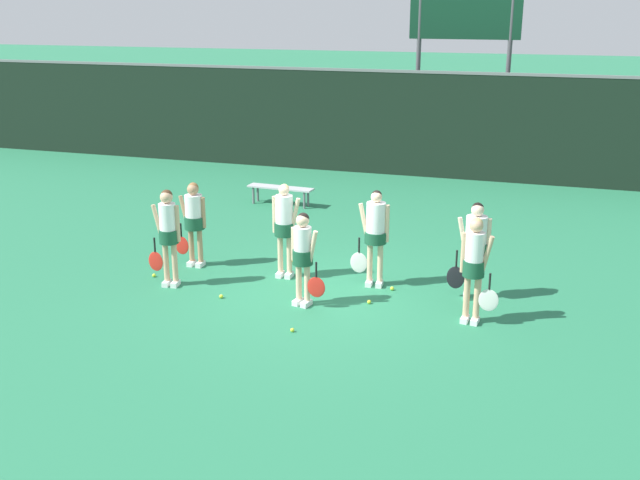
{
  "coord_description": "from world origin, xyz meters",
  "views": [
    {
      "loc": [
        3.87,
        -11.73,
        4.85
      ],
      "look_at": [
        0.03,
        0.1,
        0.93
      ],
      "focal_mm": 42.0,
      "sensor_mm": 36.0,
      "label": 1
    }
  ],
  "objects_px": {
    "tennis_ball_3": "(221,296)",
    "tennis_ball_4": "(392,288)",
    "tennis_ball_2": "(369,302)",
    "player_0": "(168,229)",
    "tennis_ball_5": "(154,275)",
    "tennis_ball_1": "(480,275)",
    "player_4": "(285,223)",
    "bench_courtside": "(280,189)",
    "player_2": "(475,262)",
    "player_1": "(303,252)",
    "player_3": "(194,217)",
    "tennis_ball_0": "(292,330)",
    "scoreboard": "(465,24)",
    "player_5": "(375,230)",
    "player_6": "(475,242)"
  },
  "relations": [
    {
      "from": "tennis_ball_4",
      "to": "player_3",
      "type": "bearing_deg",
      "value": 178.1
    },
    {
      "from": "bench_courtside",
      "to": "tennis_ball_1",
      "type": "bearing_deg",
      "value": -31.54
    },
    {
      "from": "tennis_ball_5",
      "to": "tennis_ball_4",
      "type": "bearing_deg",
      "value": 9.21
    },
    {
      "from": "player_0",
      "to": "player_3",
      "type": "relative_size",
      "value": 1.07
    },
    {
      "from": "player_0",
      "to": "player_6",
      "type": "xyz_separation_m",
      "value": [
        5.26,
        1.05,
        -0.04
      ]
    },
    {
      "from": "tennis_ball_5",
      "to": "player_2",
      "type": "bearing_deg",
      "value": -2.57
    },
    {
      "from": "scoreboard",
      "to": "tennis_ball_2",
      "type": "bearing_deg",
      "value": -89.04
    },
    {
      "from": "scoreboard",
      "to": "tennis_ball_3",
      "type": "height_order",
      "value": "scoreboard"
    },
    {
      "from": "player_5",
      "to": "player_6",
      "type": "xyz_separation_m",
      "value": [
        1.76,
        -0.08,
        -0.03
      ]
    },
    {
      "from": "player_5",
      "to": "tennis_ball_0",
      "type": "xyz_separation_m",
      "value": [
        -0.72,
        -2.36,
        -1.01
      ]
    },
    {
      "from": "player_0",
      "to": "player_4",
      "type": "distance_m",
      "value": 2.1
    },
    {
      "from": "player_2",
      "to": "tennis_ball_1",
      "type": "distance_m",
      "value": 2.35
    },
    {
      "from": "player_3",
      "to": "player_4",
      "type": "distance_m",
      "value": 1.88
    },
    {
      "from": "player_0",
      "to": "tennis_ball_0",
      "type": "xyz_separation_m",
      "value": [
        2.78,
        -1.23,
        -1.02
      ]
    },
    {
      "from": "tennis_ball_0",
      "to": "tennis_ball_5",
      "type": "xyz_separation_m",
      "value": [
        -3.3,
        1.51,
        0.0
      ]
    },
    {
      "from": "player_0",
      "to": "tennis_ball_4",
      "type": "height_order",
      "value": "player_0"
    },
    {
      "from": "player_1",
      "to": "player_0",
      "type": "bearing_deg",
      "value": -171.21
    },
    {
      "from": "tennis_ball_0",
      "to": "player_4",
      "type": "bearing_deg",
      "value": 112.93
    },
    {
      "from": "player_2",
      "to": "scoreboard",
      "type": "bearing_deg",
      "value": 104.62
    },
    {
      "from": "tennis_ball_2",
      "to": "tennis_ball_4",
      "type": "bearing_deg",
      "value": 72.46
    },
    {
      "from": "player_0",
      "to": "tennis_ball_5",
      "type": "distance_m",
      "value": 1.18
    },
    {
      "from": "player_1",
      "to": "player_4",
      "type": "distance_m",
      "value": 1.42
    },
    {
      "from": "player_0",
      "to": "player_1",
      "type": "distance_m",
      "value": 2.59
    },
    {
      "from": "tennis_ball_1",
      "to": "tennis_ball_3",
      "type": "xyz_separation_m",
      "value": [
        -4.15,
        -2.45,
        -0.0
      ]
    },
    {
      "from": "bench_courtside",
      "to": "tennis_ball_4",
      "type": "height_order",
      "value": "bench_courtside"
    },
    {
      "from": "player_6",
      "to": "tennis_ball_1",
      "type": "relative_size",
      "value": 23.77
    },
    {
      "from": "player_5",
      "to": "tennis_ball_4",
      "type": "bearing_deg",
      "value": -25.42
    },
    {
      "from": "tennis_ball_3",
      "to": "player_0",
      "type": "bearing_deg",
      "value": 165.16
    },
    {
      "from": "player_0",
      "to": "player_3",
      "type": "height_order",
      "value": "player_0"
    },
    {
      "from": "tennis_ball_5",
      "to": "tennis_ball_1",
      "type": "bearing_deg",
      "value": 17.9
    },
    {
      "from": "player_0",
      "to": "player_5",
      "type": "xyz_separation_m",
      "value": [
        3.5,
        1.13,
        -0.01
      ]
    },
    {
      "from": "player_4",
      "to": "scoreboard",
      "type": "bearing_deg",
      "value": 80.5
    },
    {
      "from": "player_6",
      "to": "tennis_ball_5",
      "type": "distance_m",
      "value": 5.9
    },
    {
      "from": "player_2",
      "to": "player_4",
      "type": "xyz_separation_m",
      "value": [
        -3.56,
        1.05,
        0.02
      ]
    },
    {
      "from": "player_1",
      "to": "tennis_ball_2",
      "type": "height_order",
      "value": "player_1"
    },
    {
      "from": "player_0",
      "to": "player_3",
      "type": "distance_m",
      "value": 1.12
    },
    {
      "from": "tennis_ball_3",
      "to": "tennis_ball_4",
      "type": "relative_size",
      "value": 0.99
    },
    {
      "from": "player_2",
      "to": "player_3",
      "type": "bearing_deg",
      "value": 174.05
    },
    {
      "from": "tennis_ball_1",
      "to": "tennis_ball_5",
      "type": "distance_m",
      "value": 6.09
    },
    {
      "from": "tennis_ball_2",
      "to": "tennis_ball_5",
      "type": "relative_size",
      "value": 1.0
    },
    {
      "from": "player_1",
      "to": "player_3",
      "type": "distance_m",
      "value": 2.92
    },
    {
      "from": "tennis_ball_2",
      "to": "tennis_ball_4",
      "type": "distance_m",
      "value": 0.77
    },
    {
      "from": "player_1",
      "to": "tennis_ball_3",
      "type": "height_order",
      "value": "player_1"
    },
    {
      "from": "scoreboard",
      "to": "player_5",
      "type": "height_order",
      "value": "scoreboard"
    },
    {
      "from": "player_1",
      "to": "tennis_ball_3",
      "type": "xyz_separation_m",
      "value": [
        -1.45,
        -0.17,
        -0.91
      ]
    },
    {
      "from": "player_3",
      "to": "tennis_ball_5",
      "type": "bearing_deg",
      "value": -119.11
    },
    {
      "from": "tennis_ball_2",
      "to": "tennis_ball_5",
      "type": "bearing_deg",
      "value": 179.61
    },
    {
      "from": "player_1",
      "to": "player_3",
      "type": "xyz_separation_m",
      "value": [
        -2.65,
        1.24,
        0.03
      ]
    },
    {
      "from": "player_3",
      "to": "tennis_ball_5",
      "type": "xyz_separation_m",
      "value": [
        -0.45,
        -0.84,
        -0.95
      ]
    },
    {
      "from": "player_0",
      "to": "player_2",
      "type": "bearing_deg",
      "value": -7.16
    }
  ]
}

